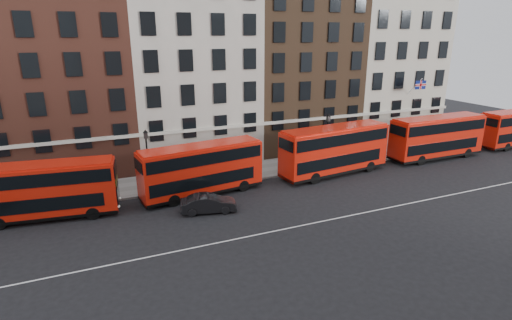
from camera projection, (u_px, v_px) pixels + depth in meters
name	position (u px, v px, depth m)	size (l,w,h in m)	color
ground	(257.00, 221.00, 29.51)	(120.00, 120.00, 0.00)	black
pavement	(214.00, 175.00, 38.69)	(80.00, 5.00, 0.15)	gray
kerb	(222.00, 184.00, 36.50)	(80.00, 0.30, 0.16)	gray
road_centre_line	(268.00, 232.00, 27.75)	(70.00, 0.12, 0.01)	white
building_terrace	(187.00, 63.00, 41.97)	(64.00, 11.95, 22.00)	beige
bus_a	(43.00, 190.00, 29.16)	(10.44, 3.74, 4.29)	red
bus_b	(201.00, 168.00, 33.61)	(10.73, 3.91, 4.41)	red
bus_c	(334.00, 149.00, 38.51)	(11.57, 3.95, 4.77)	red
bus_d	(437.00, 136.00, 43.47)	(11.21, 2.74, 4.70)	red
car_front	(208.00, 204.00, 30.74)	(1.50, 4.30, 1.42)	black
lamp_post_left	(148.00, 157.00, 34.36)	(0.44, 0.44, 5.33)	black
lamp_post_right	(327.00, 137.00, 41.02)	(0.44, 0.44, 5.33)	black
traffic_light	(419.00, 135.00, 44.55)	(0.25, 0.45, 3.27)	black
iron_railings	(207.00, 163.00, 40.44)	(6.60, 0.06, 1.00)	black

